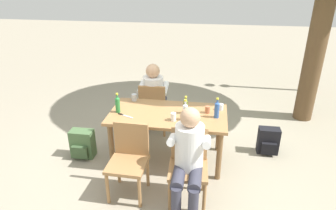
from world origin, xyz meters
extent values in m
plane|color=gray|center=(0.00, 0.00, 0.00)|extent=(24.00, 24.00, 0.00)
cube|color=#A37547|center=(0.00, 0.00, 0.71)|extent=(1.58, 0.85, 0.04)
cylinder|color=brown|center=(-0.71, -0.34, 0.35)|extent=(0.07, 0.07, 0.69)
cylinder|color=brown|center=(0.71, -0.34, 0.35)|extent=(0.07, 0.07, 0.69)
cylinder|color=brown|center=(-0.71, 0.34, 0.35)|extent=(0.07, 0.07, 0.69)
cylinder|color=brown|center=(0.71, 0.34, 0.35)|extent=(0.07, 0.07, 0.69)
cube|color=#A37547|center=(0.35, -0.80, 0.43)|extent=(0.46, 0.46, 0.04)
cube|color=#A37547|center=(0.34, -0.60, 0.66)|extent=(0.42, 0.06, 0.42)
cylinder|color=#A37547|center=(0.18, -1.00, 0.21)|extent=(0.04, 0.04, 0.41)
cylinder|color=#A37547|center=(0.55, -0.98, 0.21)|extent=(0.04, 0.04, 0.41)
cylinder|color=#A37547|center=(0.15, -0.63, 0.21)|extent=(0.04, 0.04, 0.41)
cylinder|color=#A37547|center=(0.53, -0.60, 0.21)|extent=(0.04, 0.04, 0.41)
cube|color=#A37547|center=(-0.35, 0.80, 0.43)|extent=(0.46, 0.46, 0.04)
cube|color=#A37547|center=(-0.35, 0.60, 0.66)|extent=(0.42, 0.06, 0.42)
cylinder|color=#A37547|center=(-0.17, 1.00, 0.21)|extent=(0.04, 0.04, 0.41)
cylinder|color=#A37547|center=(-0.55, 0.99, 0.21)|extent=(0.04, 0.04, 0.41)
cylinder|color=#A37547|center=(-0.16, 0.62, 0.21)|extent=(0.04, 0.04, 0.41)
cylinder|color=#A37547|center=(-0.54, 0.61, 0.21)|extent=(0.04, 0.04, 0.41)
cube|color=#A37547|center=(-0.35, -0.80, 0.43)|extent=(0.45, 0.45, 0.04)
cube|color=#A37547|center=(-0.35, -0.60, 0.66)|extent=(0.42, 0.05, 0.42)
cylinder|color=#A37547|center=(-0.55, -0.99, 0.21)|extent=(0.04, 0.04, 0.41)
cylinder|color=#A37547|center=(-0.17, -1.00, 0.21)|extent=(0.04, 0.04, 0.41)
cylinder|color=#A37547|center=(-0.54, -0.61, 0.21)|extent=(0.04, 0.04, 0.41)
cylinder|color=#A37547|center=(-0.16, -0.62, 0.21)|extent=(0.04, 0.04, 0.41)
cylinder|color=white|center=(0.35, -0.75, 0.71)|extent=(0.32, 0.32, 0.52)
sphere|color=tan|center=(0.35, -0.75, 1.07)|extent=(0.22, 0.22, 0.22)
cylinder|color=#383847|center=(0.26, -0.95, 0.45)|extent=(0.14, 0.40, 0.14)
cylinder|color=#383847|center=(0.26, -1.15, 0.23)|extent=(0.11, 0.11, 0.45)
cylinder|color=white|center=(0.17, -0.75, 0.79)|extent=(0.09, 0.31, 0.16)
cylinder|color=#383847|center=(0.44, -0.95, 0.45)|extent=(0.14, 0.40, 0.14)
cylinder|color=#383847|center=(0.44, -1.15, 0.23)|extent=(0.11, 0.11, 0.45)
cylinder|color=white|center=(0.54, -0.75, 0.79)|extent=(0.09, 0.31, 0.16)
cylinder|color=white|center=(-0.35, 0.75, 0.71)|extent=(0.32, 0.32, 0.52)
sphere|color=tan|center=(-0.35, 0.75, 1.07)|extent=(0.22, 0.22, 0.22)
cylinder|color=#383847|center=(-0.26, 0.95, 0.45)|extent=(0.14, 0.40, 0.14)
cylinder|color=#383847|center=(-0.26, 1.15, 0.23)|extent=(0.11, 0.11, 0.45)
cylinder|color=white|center=(-0.17, 0.75, 0.79)|extent=(0.09, 0.31, 0.16)
cylinder|color=#383847|center=(-0.44, 0.95, 0.45)|extent=(0.14, 0.40, 0.14)
cylinder|color=#383847|center=(-0.44, 1.15, 0.23)|extent=(0.11, 0.11, 0.45)
cylinder|color=white|center=(-0.54, 0.75, 0.79)|extent=(0.09, 0.31, 0.16)
cylinder|color=white|center=(0.25, -0.17, 0.84)|extent=(0.06, 0.06, 0.21)
cone|color=white|center=(0.25, -0.17, 0.95)|extent=(0.06, 0.06, 0.03)
cylinder|color=white|center=(0.25, -0.17, 0.98)|extent=(0.03, 0.03, 0.03)
cylinder|color=yellow|center=(0.25, -0.17, 1.01)|extent=(0.03, 0.03, 0.02)
cylinder|color=#2D56A3|center=(0.64, -0.03, 0.83)|extent=(0.06, 0.06, 0.20)
cone|color=#2D56A3|center=(0.64, -0.03, 0.94)|extent=(0.06, 0.06, 0.03)
cylinder|color=#2D56A3|center=(0.64, -0.03, 0.97)|extent=(0.03, 0.03, 0.03)
cylinder|color=yellow|center=(0.64, -0.03, 1.00)|extent=(0.03, 0.03, 0.02)
cylinder|color=#287A38|center=(-0.67, -0.07, 0.83)|extent=(0.06, 0.06, 0.20)
cone|color=#287A38|center=(-0.67, -0.07, 0.95)|extent=(0.06, 0.06, 0.03)
cylinder|color=#287A38|center=(-0.67, -0.07, 0.97)|extent=(0.03, 0.03, 0.03)
cylinder|color=yellow|center=(-0.67, -0.07, 1.00)|extent=(0.03, 0.03, 0.02)
cylinder|color=#566623|center=(0.23, 0.03, 0.82)|extent=(0.06, 0.06, 0.18)
cone|color=#566623|center=(0.23, 0.03, 0.92)|extent=(0.06, 0.06, 0.02)
cylinder|color=#566623|center=(0.23, 0.03, 0.95)|extent=(0.03, 0.03, 0.02)
cylinder|color=yellow|center=(0.23, 0.03, 0.97)|extent=(0.03, 0.03, 0.02)
cylinder|color=silver|center=(0.70, 0.21, 0.78)|extent=(0.07, 0.07, 0.09)
cylinder|color=#BC6B47|center=(0.52, 0.09, 0.78)|extent=(0.07, 0.07, 0.10)
cylinder|color=#B2B7BC|center=(-0.56, 0.34, 0.78)|extent=(0.08, 0.08, 0.10)
cylinder|color=white|center=(0.10, -0.21, 0.79)|extent=(0.07, 0.07, 0.11)
cube|color=silver|center=(-0.52, -0.18, 0.74)|extent=(0.17, 0.09, 0.01)
cube|color=black|center=(-0.62, -0.14, 0.74)|extent=(0.08, 0.05, 0.01)
cube|color=black|center=(1.43, 0.40, 0.20)|extent=(0.30, 0.17, 0.40)
cube|color=black|center=(1.43, 0.28, 0.13)|extent=(0.21, 0.06, 0.18)
cube|color=#47663D|center=(-1.23, -0.11, 0.21)|extent=(0.33, 0.19, 0.41)
cube|color=#395130|center=(-1.23, -0.23, 0.13)|extent=(0.23, 0.06, 0.18)
cylinder|color=brown|center=(2.25, 1.68, 1.53)|extent=(0.32, 0.32, 3.05)
cylinder|color=maroon|center=(2.82, 3.12, 1.34)|extent=(0.08, 0.08, 2.67)
camera|label=1|loc=(0.55, -3.57, 2.49)|focal=31.86mm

